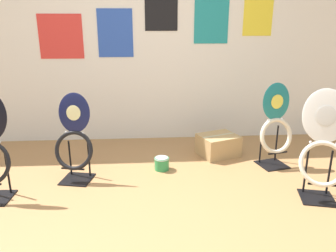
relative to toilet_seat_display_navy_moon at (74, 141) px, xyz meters
The scene contains 7 objects.
ground_plane 1.22m from the toilet_seat_display_navy_moon, 59.37° to the right, with size 14.00×14.00×0.00m, color #A37547.
wall_back 1.61m from the toilet_seat_display_navy_moon, 63.93° to the left, with size 8.00×0.07×2.60m.
toilet_seat_display_navy_moon is the anchor object (origin of this frame).
toilet_seat_display_teal_sax 2.04m from the toilet_seat_display_navy_moon, ahead, with size 0.40×0.34×0.89m.
toilet_seat_display_white_plain 2.22m from the toilet_seat_display_navy_moon, 12.97° to the right, with size 0.44×0.37×0.95m.
paint_can 0.91m from the toilet_seat_display_navy_moon, 11.48° to the left, with size 0.16×0.16×0.14m.
storage_box 1.62m from the toilet_seat_display_navy_moon, 19.26° to the left, with size 0.52×0.47×0.24m.
Camera 1 is at (0.10, -1.98, 1.46)m, focal length 35.00 mm.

